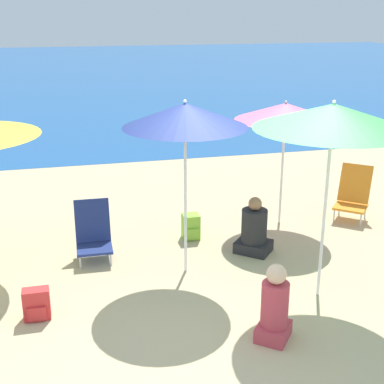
{
  "coord_description": "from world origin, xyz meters",
  "views": [
    {
      "loc": [
        -1.71,
        -5.27,
        3.28
      ],
      "look_at": [
        -0.14,
        1.19,
        1.0
      ],
      "focal_mm": 50.0,
      "sensor_mm": 36.0,
      "label": 1
    }
  ],
  "objects_px": {
    "beach_chair_orange": "(353,194)",
    "beach_chair_navy": "(93,233)",
    "beach_umbrella_navy": "(185,115)",
    "beach_umbrella_pink": "(285,112)",
    "person_seated_far": "(275,308)",
    "backpack_lime": "(191,227)",
    "beach_umbrella_green": "(333,117)",
    "backpack_red": "(37,304)",
    "person_seated_near": "(254,231)"
  },
  "relations": [
    {
      "from": "backpack_red",
      "to": "backpack_lime",
      "type": "bearing_deg",
      "value": 38.63
    },
    {
      "from": "person_seated_near",
      "to": "person_seated_far",
      "type": "relative_size",
      "value": 0.96
    },
    {
      "from": "backpack_red",
      "to": "backpack_lime",
      "type": "height_order",
      "value": "backpack_lime"
    },
    {
      "from": "beach_umbrella_green",
      "to": "beach_chair_orange",
      "type": "relative_size",
      "value": 2.71
    },
    {
      "from": "beach_umbrella_navy",
      "to": "beach_chair_navy",
      "type": "xyz_separation_m",
      "value": [
        -1.14,
        0.71,
        -1.71
      ]
    },
    {
      "from": "beach_chair_orange",
      "to": "beach_chair_navy",
      "type": "bearing_deg",
      "value": -132.8
    },
    {
      "from": "beach_umbrella_green",
      "to": "beach_chair_orange",
      "type": "bearing_deg",
      "value": 52.5
    },
    {
      "from": "beach_umbrella_green",
      "to": "beach_chair_navy",
      "type": "bearing_deg",
      "value": 146.42
    },
    {
      "from": "beach_umbrella_navy",
      "to": "beach_umbrella_green",
      "type": "height_order",
      "value": "beach_umbrella_green"
    },
    {
      "from": "beach_chair_orange",
      "to": "backpack_lime",
      "type": "xyz_separation_m",
      "value": [
        -2.78,
        -0.19,
        -0.23
      ]
    },
    {
      "from": "beach_umbrella_pink",
      "to": "beach_umbrella_green",
      "type": "height_order",
      "value": "beach_umbrella_green"
    },
    {
      "from": "beach_chair_navy",
      "to": "backpack_lime",
      "type": "bearing_deg",
      "value": 12.92
    },
    {
      "from": "beach_umbrella_navy",
      "to": "person_seated_far",
      "type": "bearing_deg",
      "value": -72.23
    },
    {
      "from": "beach_umbrella_navy",
      "to": "beach_umbrella_green",
      "type": "distance_m",
      "value": 1.73
    },
    {
      "from": "beach_umbrella_pink",
      "to": "beach_chair_navy",
      "type": "relative_size",
      "value": 2.49
    },
    {
      "from": "beach_umbrella_pink",
      "to": "beach_umbrella_green",
      "type": "bearing_deg",
      "value": -100.98
    },
    {
      "from": "beach_umbrella_navy",
      "to": "beach_umbrella_green",
      "type": "xyz_separation_m",
      "value": [
        1.42,
        -0.98,
        0.1
      ]
    },
    {
      "from": "beach_chair_navy",
      "to": "backpack_lime",
      "type": "height_order",
      "value": "beach_chair_navy"
    },
    {
      "from": "person_seated_far",
      "to": "backpack_red",
      "type": "bearing_deg",
      "value": -163.19
    },
    {
      "from": "person_seated_near",
      "to": "backpack_lime",
      "type": "height_order",
      "value": "person_seated_near"
    },
    {
      "from": "person_seated_near",
      "to": "beach_chair_navy",
      "type": "bearing_deg",
      "value": 121.23
    },
    {
      "from": "beach_umbrella_navy",
      "to": "beach_chair_orange",
      "type": "relative_size",
      "value": 2.6
    },
    {
      "from": "beach_umbrella_pink",
      "to": "beach_chair_orange",
      "type": "distance_m",
      "value": 1.86
    },
    {
      "from": "beach_chair_navy",
      "to": "person_seated_near",
      "type": "distance_m",
      "value": 2.24
    },
    {
      "from": "beach_umbrella_navy",
      "to": "backpack_red",
      "type": "bearing_deg",
      "value": -158.65
    },
    {
      "from": "beach_umbrella_navy",
      "to": "backpack_red",
      "type": "xyz_separation_m",
      "value": [
        -1.87,
        -0.73,
        -1.9
      ]
    },
    {
      "from": "person_seated_far",
      "to": "backpack_lime",
      "type": "relative_size",
      "value": 2.27
    },
    {
      "from": "beach_umbrella_navy",
      "to": "beach_chair_navy",
      "type": "bearing_deg",
      "value": 147.97
    },
    {
      "from": "backpack_lime",
      "to": "person_seated_far",
      "type": "bearing_deg",
      "value": -85.16
    },
    {
      "from": "beach_chair_navy",
      "to": "backpack_red",
      "type": "distance_m",
      "value": 1.63
    },
    {
      "from": "beach_chair_orange",
      "to": "person_seated_near",
      "type": "bearing_deg",
      "value": -116.34
    },
    {
      "from": "beach_umbrella_green",
      "to": "beach_chair_orange",
      "type": "height_order",
      "value": "beach_umbrella_green"
    },
    {
      "from": "beach_umbrella_navy",
      "to": "backpack_red",
      "type": "distance_m",
      "value": 2.76
    },
    {
      "from": "beach_umbrella_pink",
      "to": "backpack_lime",
      "type": "relative_size",
      "value": 5.25
    },
    {
      "from": "beach_chair_navy",
      "to": "beach_chair_orange",
      "type": "height_order",
      "value": "beach_chair_orange"
    },
    {
      "from": "beach_chair_orange",
      "to": "backpack_lime",
      "type": "relative_size",
      "value": 2.31
    },
    {
      "from": "beach_umbrella_navy",
      "to": "person_seated_near",
      "type": "height_order",
      "value": "beach_umbrella_navy"
    },
    {
      "from": "beach_umbrella_navy",
      "to": "beach_umbrella_pink",
      "type": "bearing_deg",
      "value": 34.78
    },
    {
      "from": "beach_chair_navy",
      "to": "person_seated_far",
      "type": "distance_m",
      "value": 2.95
    },
    {
      "from": "beach_umbrella_navy",
      "to": "beach_umbrella_pink",
      "type": "height_order",
      "value": "beach_umbrella_navy"
    },
    {
      "from": "beach_umbrella_navy",
      "to": "backpack_red",
      "type": "relative_size",
      "value": 6.29
    },
    {
      "from": "beach_umbrella_pink",
      "to": "beach_chair_navy",
      "type": "distance_m",
      "value": 3.38
    },
    {
      "from": "beach_umbrella_navy",
      "to": "person_seated_far",
      "type": "xyz_separation_m",
      "value": [
        0.55,
        -1.71,
        -1.71
      ]
    },
    {
      "from": "backpack_red",
      "to": "beach_chair_orange",
      "type": "bearing_deg",
      "value": 21.28
    },
    {
      "from": "backpack_lime",
      "to": "beach_umbrella_pink",
      "type": "bearing_deg",
      "value": 10.1
    },
    {
      "from": "beach_umbrella_green",
      "to": "backpack_lime",
      "type": "bearing_deg",
      "value": 118.82
    },
    {
      "from": "beach_umbrella_green",
      "to": "beach_chair_orange",
      "type": "xyz_separation_m",
      "value": [
        1.68,
        2.19,
        -1.76
      ]
    },
    {
      "from": "person_seated_far",
      "to": "beach_chair_orange",
      "type": "bearing_deg",
      "value": 87.64
    },
    {
      "from": "beach_umbrella_green",
      "to": "person_seated_far",
      "type": "relative_size",
      "value": 2.76
    },
    {
      "from": "beach_umbrella_pink",
      "to": "backpack_red",
      "type": "distance_m",
      "value": 4.54
    }
  ]
}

